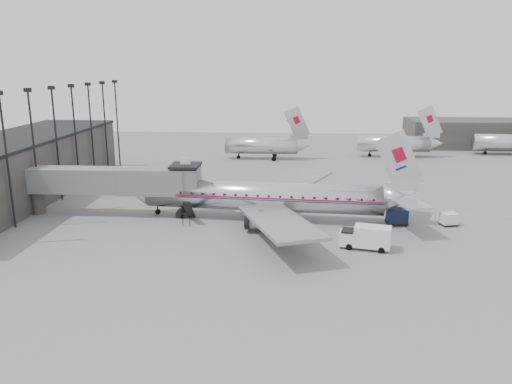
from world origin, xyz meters
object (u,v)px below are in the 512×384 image
airliner (269,197)px  baggage_cart_navy (397,216)px  baggage_cart_white (449,219)px  ramp_worker (250,211)px  service_van (366,237)px

airliner → baggage_cart_navy: airliner is taller
baggage_cart_white → ramp_worker: size_ratio=1.11×
service_van → baggage_cart_white: (10.63, 8.13, -0.46)m
service_van → baggage_cart_white: bearing=50.8°
airliner → baggage_cart_navy: size_ratio=14.48×
service_van → ramp_worker: 15.37m
service_van → ramp_worker: bearing=156.9°
airliner → baggage_cart_navy: 14.97m
airliner → service_van: bearing=-37.2°
service_van → baggage_cart_white: service_van is taller
service_van → baggage_cart_white: 13.39m
airliner → service_van: size_ratio=6.59×
baggage_cart_navy → baggage_cart_white: bearing=-1.1°
baggage_cart_navy → service_van: bearing=-121.3°
service_van → baggage_cart_navy: bearing=73.2°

